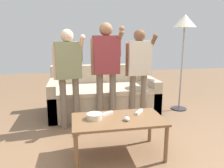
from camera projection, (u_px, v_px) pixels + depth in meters
The scene contains 11 objects.
ground_plane at pixel (114, 156), 2.42m from camera, with size 12.00×12.00×0.00m, color brown.
couch at pixel (103, 96), 3.82m from camera, with size 1.81×0.96×0.80m.
coffee_table at pixel (118, 123), 2.37m from camera, with size 1.01×0.55×0.44m.
snack_bowl at pixel (94, 116), 2.35m from camera, with size 0.17×0.17×0.06m, color beige.
game_remote_nunchuk at pixel (127, 118), 2.30m from camera, with size 0.06×0.09×0.05m.
floor_lamp at pixel (185, 26), 3.68m from camera, with size 0.40×0.40×1.70m.
player_left at pixel (68, 68), 3.01m from camera, with size 0.45×0.30×1.42m.
player_center at pixel (106, 63), 3.11m from camera, with size 0.46×0.30×1.52m.
player_right at pixel (139, 65), 3.27m from camera, with size 0.43×0.30×1.43m.
game_remote_wand_near at pixel (139, 112), 2.53m from camera, with size 0.13×0.15×0.03m.
game_remote_wand_far at pixel (107, 113), 2.47m from camera, with size 0.15×0.11×0.03m.
Camera 1 is at (-0.43, -2.15, 1.32)m, focal length 34.37 mm.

